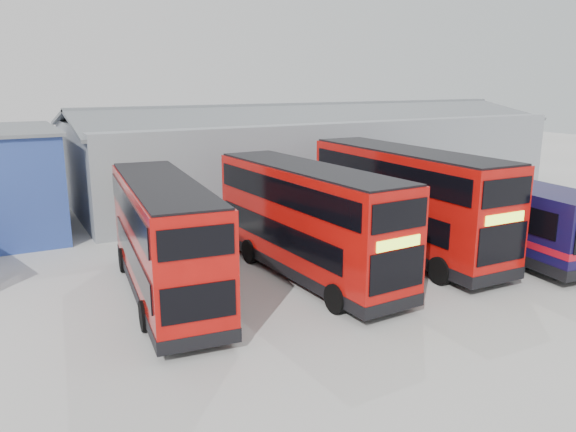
{
  "coord_description": "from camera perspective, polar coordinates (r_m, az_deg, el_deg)",
  "views": [
    {
      "loc": [
        -10.91,
        -11.94,
        7.38
      ],
      "look_at": [
        -0.7,
        7.07,
        2.1
      ],
      "focal_mm": 35.0,
      "sensor_mm": 36.0,
      "label": 1
    }
  ],
  "objects": [
    {
      "name": "ground_plane",
      "position": [
        17.78,
        13.12,
        -11.16
      ],
      "size": [
        120.0,
        120.0,
        0.0
      ],
      "primitive_type": "plane",
      "color": "#A2A29D",
      "rests_on": "ground"
    },
    {
      "name": "maintenance_shed",
      "position": [
        37.42,
        2.38,
        6.41
      ],
      "size": [
        30.5,
        12.0,
        5.89
      ],
      "color": "gray",
      "rests_on": "ground"
    },
    {
      "name": "double_decker_left",
      "position": [
        19.5,
        -12.4,
        -2.48
      ],
      "size": [
        3.32,
        9.87,
        4.1
      ],
      "rotation": [
        0.0,
        0.0,
        3.04
      ],
      "color": "#B10D0A",
      "rests_on": "ground"
    },
    {
      "name": "double_decker_right",
      "position": [
        24.45,
        11.77,
        1.35
      ],
      "size": [
        2.85,
        10.75,
        4.52
      ],
      "rotation": [
        0.0,
        0.0,
        -0.01
      ],
      "color": "#B10D0A",
      "rests_on": "ground"
    },
    {
      "name": "double_decker_centre",
      "position": [
        21.16,
        1.98,
        -0.66
      ],
      "size": [
        2.98,
        10.18,
        4.25
      ],
      "rotation": [
        0.0,
        0.0,
        0.05
      ],
      "color": "#B10D0A",
      "rests_on": "ground"
    },
    {
      "name": "single_decker_blue",
      "position": [
        26.78,
        19.35,
        0.43
      ],
      "size": [
        3.85,
        11.84,
        3.16
      ],
      "rotation": [
        0.0,
        0.0,
        3.04
      ],
      "color": "#0D0C37",
      "rests_on": "ground"
    }
  ]
}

